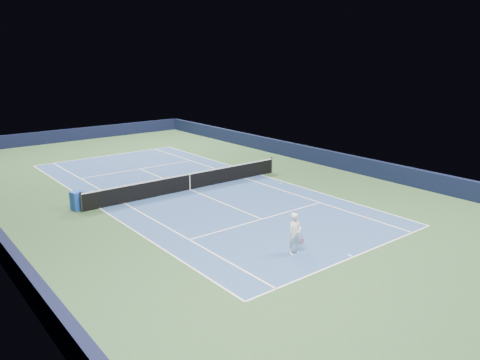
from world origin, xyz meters
TOP-DOWN VIEW (x-y plane):
  - ground at (0.00, 0.00)m, footprint 40.00×40.00m
  - wall_far at (0.00, 19.82)m, footprint 22.00×0.35m
  - wall_right at (10.82, 0.00)m, footprint 0.35×40.00m
  - court_surface at (0.00, 0.00)m, footprint 10.97×23.77m
  - baseline_far at (0.00, 11.88)m, footprint 10.97×0.08m
  - baseline_near at (0.00, -11.88)m, footprint 10.97×0.08m
  - sideline_doubles_right at (5.49, 0.00)m, footprint 0.08×23.77m
  - sideline_doubles_left at (-5.49, 0.00)m, footprint 0.08×23.77m
  - sideline_singles_right at (4.12, 0.00)m, footprint 0.08×23.77m
  - sideline_singles_left at (-4.12, 0.00)m, footprint 0.08×23.77m
  - service_line_far at (0.00, 6.40)m, footprint 8.23×0.08m
  - service_line_near at (0.00, -6.40)m, footprint 8.23×0.08m
  - center_service_line at (0.00, 0.00)m, footprint 0.08×12.80m
  - center_mark_far at (0.00, 11.73)m, footprint 0.08×0.30m
  - center_mark_near at (0.00, -11.73)m, footprint 0.08×0.30m
  - tennis_net at (0.00, 0.00)m, footprint 12.90×0.10m
  - sponsor_cube at (-6.40, 0.50)m, footprint 0.67×0.62m
  - tennis_player at (-1.59, -10.21)m, footprint 0.79×1.25m

SIDE VIEW (x-z plane):
  - ground at x=0.00m, z-range 0.00..0.00m
  - court_surface at x=0.00m, z-range 0.00..0.01m
  - baseline_far at x=0.00m, z-range 0.01..0.01m
  - baseline_near at x=0.00m, z-range 0.01..0.01m
  - sideline_doubles_right at x=5.49m, z-range 0.01..0.01m
  - sideline_doubles_left at x=-5.49m, z-range 0.01..0.01m
  - sideline_singles_right at x=4.12m, z-range 0.01..0.01m
  - sideline_singles_left at x=-4.12m, z-range 0.01..0.01m
  - service_line_far at x=0.00m, z-range 0.01..0.01m
  - service_line_near at x=0.00m, z-range 0.01..0.01m
  - center_service_line at x=0.00m, z-range 0.01..0.01m
  - center_mark_far at x=0.00m, z-range 0.01..0.01m
  - center_mark_near at x=0.00m, z-range 0.01..0.01m
  - sponsor_cube at x=-6.40m, z-range 0.00..0.96m
  - tennis_net at x=0.00m, z-range -0.03..1.04m
  - wall_far at x=0.00m, z-range 0.00..1.10m
  - wall_right at x=10.82m, z-range 0.00..1.10m
  - tennis_player at x=-1.59m, z-range -0.49..2.20m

